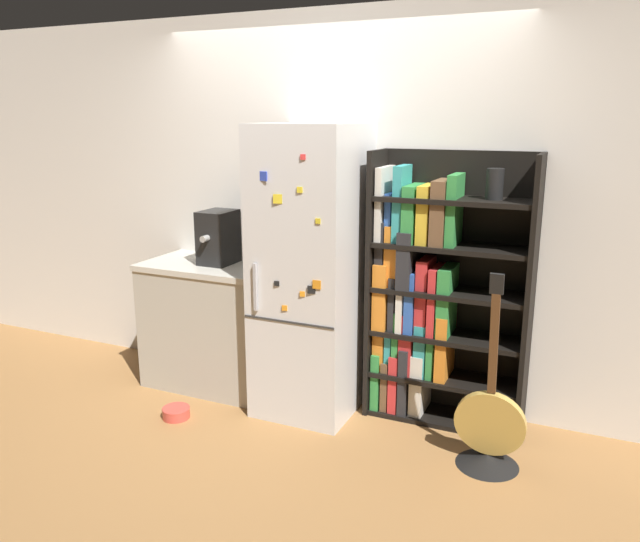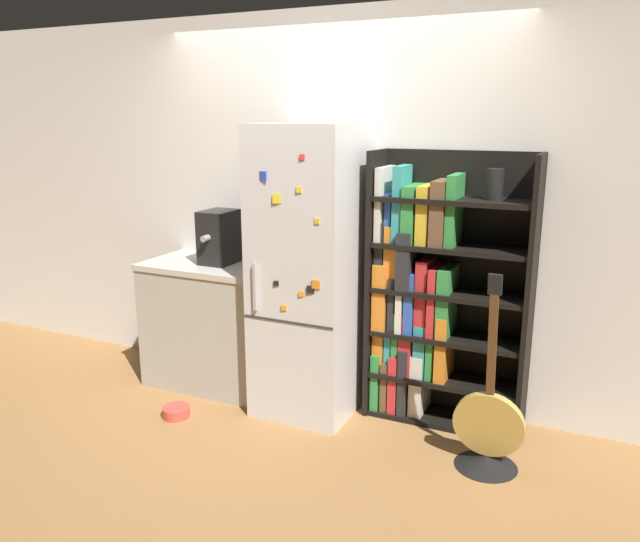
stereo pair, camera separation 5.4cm
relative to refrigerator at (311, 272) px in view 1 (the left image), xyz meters
The scene contains 8 objects.
ground_plane 0.95m from the refrigerator, 89.99° to the right, with size 16.00×16.00×0.00m, color #A87542.
wall_back 0.51m from the refrigerator, 90.00° to the left, with size 8.00×0.05×2.60m.
refrigerator is the anchor object (origin of this frame).
bookshelf 0.77m from the refrigerator, 14.38° to the left, with size 0.99×0.35×1.72m.
kitchen_counter 0.95m from the refrigerator, behind, with size 0.94×0.60×0.91m.
espresso_machine 0.77m from the refrigerator, behind, with size 0.21×0.33×0.37m.
guitar 1.48m from the refrigerator, 13.15° to the right, with size 0.39×0.35×1.15m.
pet_bowl 1.28m from the refrigerator, 143.67° to the right, with size 0.18×0.18×0.07m.
Camera 1 is at (1.66, -3.44, 1.92)m, focal length 35.00 mm.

